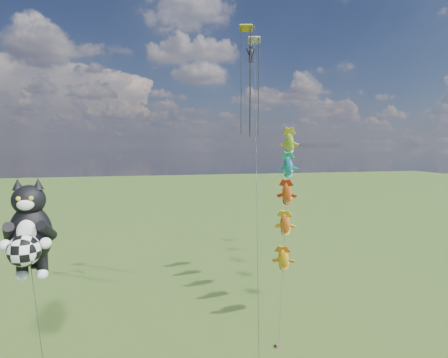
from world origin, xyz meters
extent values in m
cylinder|color=black|center=(2.46, 0.08, 3.78)|extent=(1.27, 2.50, 7.27)
ellipsoid|color=black|center=(1.85, 1.59, 8.88)|extent=(2.52, 2.34, 2.94)
ellipsoid|color=black|center=(1.85, 1.50, 10.63)|extent=(2.00, 1.93, 1.49)
cone|color=black|center=(1.39, 1.50, 11.41)|extent=(0.68, 0.68, 0.55)
cone|color=black|center=(2.31, 1.50, 11.41)|extent=(0.68, 0.68, 0.55)
ellipsoid|color=white|center=(1.85, 0.90, 10.49)|extent=(0.86, 0.67, 0.53)
ellipsoid|color=white|center=(1.85, 0.90, 9.16)|extent=(0.98, 0.69, 1.21)
sphere|color=gold|center=(1.57, 0.83, 10.79)|extent=(0.22, 0.22, 0.22)
sphere|color=gold|center=(2.12, 0.83, 10.79)|extent=(0.22, 0.22, 0.22)
sphere|color=white|center=(0.97, 0.62, 8.65)|extent=(0.55, 0.55, 0.55)
sphere|color=white|center=(2.72, 0.62, 8.65)|extent=(0.55, 0.55, 0.55)
sphere|color=white|center=(1.39, 1.45, 6.91)|extent=(0.59, 0.59, 0.59)
sphere|color=white|center=(2.31, 1.45, 6.91)|extent=(0.59, 0.59, 0.59)
sphere|color=white|center=(1.85, 0.35, 8.42)|extent=(1.49, 1.49, 1.49)
cube|color=brown|center=(15.91, 3.88, 0.11)|extent=(0.40, 0.30, 0.22)
cylinder|color=black|center=(19.26, 11.03, 8.13)|extent=(6.75, 14.35, 15.99)
ellipsoid|color=yellow|center=(17.78, 7.89, 4.62)|extent=(1.71, 2.42, 2.30)
ellipsoid|color=red|center=(18.72, 9.89, 6.86)|extent=(1.71, 2.42, 2.30)
ellipsoid|color=orange|center=(19.66, 11.89, 9.09)|extent=(1.71, 2.42, 2.30)
ellipsoid|color=blue|center=(20.60, 13.90, 11.33)|extent=(1.71, 2.42, 2.30)
ellipsoid|color=green|center=(21.54, 15.90, 13.56)|extent=(1.71, 2.42, 2.30)
cylinder|color=black|center=(14.87, 5.76, 12.02)|extent=(4.84, 16.41, 23.75)
cube|color=#329412|center=(15.70, 11.20, 22.59)|extent=(1.18, 0.89, 0.56)
cylinder|color=black|center=(15.33, 11.20, 18.29)|extent=(0.08, 0.08, 8.61)
cylinder|color=black|center=(16.07, 11.20, 18.29)|extent=(0.08, 0.08, 8.61)
cube|color=#252EC6|center=(17.27, 13.95, 22.48)|extent=(1.23, 0.95, 0.62)
cylinder|color=black|center=(16.89, 13.95, 18.16)|extent=(0.08, 0.08, 8.65)
cylinder|color=black|center=(17.65, 13.95, 18.16)|extent=(0.08, 0.08, 8.65)
camera|label=1|loc=(7.02, -18.26, 13.28)|focal=30.00mm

